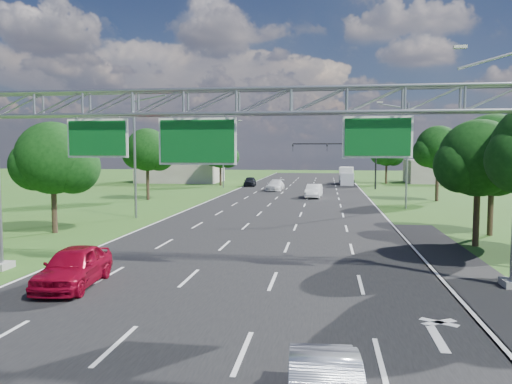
% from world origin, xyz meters
% --- Properties ---
extents(ground, '(220.00, 220.00, 0.00)m').
position_xyz_m(ground, '(0.00, 30.00, 0.00)').
color(ground, '#305519').
rests_on(ground, ground).
extents(road, '(18.00, 180.00, 0.02)m').
position_xyz_m(road, '(0.00, 30.00, 0.00)').
color(road, black).
rests_on(road, ground).
extents(road_flare, '(3.00, 30.00, 0.02)m').
position_xyz_m(road_flare, '(10.20, 14.00, 0.00)').
color(road_flare, black).
rests_on(road_flare, ground).
extents(sign_gantry, '(23.50, 1.00, 9.56)m').
position_xyz_m(sign_gantry, '(0.33, 12.00, 6.89)').
color(sign_gantry, gray).
rests_on(sign_gantry, ground).
extents(traffic_signal, '(12.21, 0.24, 7.00)m').
position_xyz_m(traffic_signal, '(7.48, 65.00, 5.17)').
color(traffic_signal, black).
rests_on(traffic_signal, ground).
extents(streetlight_l_near, '(2.97, 0.22, 10.16)m').
position_xyz_m(streetlight_l_near, '(-11.30, 30.00, 5.58)').
color(streetlight_l_near, gray).
rests_on(streetlight_l_near, ground).
extents(streetlight_l_far, '(2.97, 0.22, 10.16)m').
position_xyz_m(streetlight_l_far, '(-11.30, 65.00, 5.58)').
color(streetlight_l_far, gray).
rests_on(streetlight_l_far, ground).
extents(streetlight_r_mid, '(2.97, 0.22, 10.16)m').
position_xyz_m(streetlight_r_mid, '(11.30, 40.00, 5.58)').
color(streetlight_r_mid, gray).
rests_on(streetlight_r_mid, ground).
extents(tree_verge_la, '(5.76, 4.80, 7.40)m').
position_xyz_m(tree_verge_la, '(-13.92, 22.04, 4.76)').
color(tree_verge_la, '#2D2116').
rests_on(tree_verge_la, ground).
extents(tree_verge_lb, '(5.76, 4.80, 8.06)m').
position_xyz_m(tree_verge_lb, '(-15.92, 45.04, 5.41)').
color(tree_verge_lb, '#2D2116').
rests_on(tree_verge_lb, ground).
extents(tree_verge_lc, '(5.76, 4.80, 7.62)m').
position_xyz_m(tree_verge_lc, '(-12.92, 70.04, 4.98)').
color(tree_verge_lc, '#2D2116').
rests_on(tree_verge_lc, ground).
extents(tree_verge_rd, '(5.76, 4.80, 8.28)m').
position_xyz_m(tree_verge_rd, '(16.08, 48.04, 5.63)').
color(tree_verge_rd, '#2D2116').
rests_on(tree_verge_rd, ground).
extents(tree_verge_re, '(5.76, 4.80, 7.84)m').
position_xyz_m(tree_verge_re, '(14.08, 78.04, 5.20)').
color(tree_verge_re, '#2D2116').
rests_on(tree_verge_re, ground).
extents(building_left, '(14.00, 10.00, 5.00)m').
position_xyz_m(building_left, '(-22.00, 78.00, 2.50)').
color(building_left, gray).
rests_on(building_left, ground).
extents(building_right, '(12.00, 9.00, 4.00)m').
position_xyz_m(building_right, '(24.00, 82.00, 2.00)').
color(building_right, gray).
rests_on(building_right, ground).
extents(red_coupe, '(2.38, 4.94, 1.63)m').
position_xyz_m(red_coupe, '(-6.03, 9.62, 0.81)').
color(red_coupe, maroon).
rests_on(red_coupe, ground).
extents(car_queue_a, '(2.35, 5.28, 1.50)m').
position_xyz_m(car_queue_a, '(-3.11, 60.53, 0.75)').
color(car_queue_a, white).
rests_on(car_queue_a, ground).
extents(car_queue_c, '(2.04, 4.52, 1.51)m').
position_xyz_m(car_queue_c, '(-8.00, 68.84, 0.75)').
color(car_queue_c, black).
rests_on(car_queue_c, ground).
extents(car_queue_d, '(2.04, 4.94, 1.59)m').
position_xyz_m(car_queue_d, '(2.50, 50.27, 0.79)').
color(car_queue_d, white).
rests_on(car_queue_d, ground).
extents(box_truck, '(2.60, 7.70, 2.86)m').
position_xyz_m(box_truck, '(7.30, 75.99, 1.37)').
color(box_truck, silver).
rests_on(box_truck, ground).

